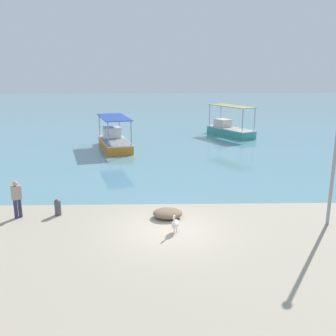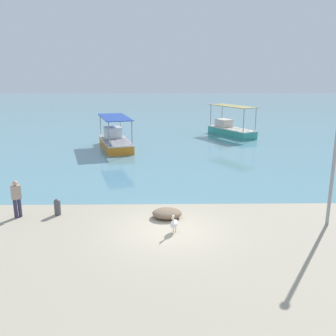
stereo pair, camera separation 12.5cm
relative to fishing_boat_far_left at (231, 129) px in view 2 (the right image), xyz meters
The scene contains 9 objects.
ground 23.65m from the fishing_boat_far_left, 106.20° to the right, with size 120.00×120.00×0.00m, color tan.
harbor_water 26.15m from the fishing_boat_far_left, 104.61° to the left, with size 110.00×90.00×0.00m, color #598C9C.
fishing_boat_far_left is the anchor object (origin of this frame).
fishing_boat_near_right 12.36m from the fishing_boat_far_left, 150.47° to the right, with size 3.53×6.06×2.64m.
pelican 23.85m from the fishing_boat_far_left, 105.45° to the right, with size 0.44×0.79×0.80m.
lamp_post 22.46m from the fishing_boat_far_left, 89.64° to the right, with size 0.28×0.28×5.73m.
mooring_bollard 23.98m from the fishing_boat_far_left, 118.82° to the right, with size 0.30×0.30×0.76m.
fisherman_standing 25.05m from the fishing_boat_far_left, 121.91° to the right, with size 0.46×0.40×1.69m.
net_pile 22.43m from the fishing_boat_far_left, 107.18° to the right, with size 1.31×1.11×0.40m, color #755F4A.
Camera 2 is at (-0.24, -14.22, 6.34)m, focal length 40.00 mm.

